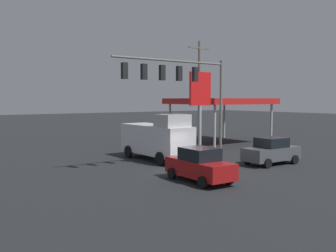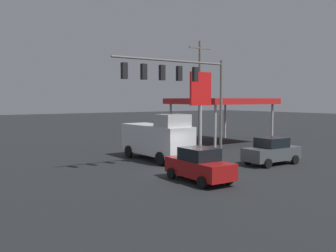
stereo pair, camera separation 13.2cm
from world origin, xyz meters
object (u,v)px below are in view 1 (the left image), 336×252
(traffic_signal_assembly, at_px, (180,82))
(sedan_waiting, at_px, (271,151))
(utility_pole, at_px, (199,94))
(sedan_far, at_px, (200,165))
(delivery_truck, at_px, (157,138))
(price_sign, at_px, (200,94))

(traffic_signal_assembly, bearing_deg, sedan_waiting, 152.34)
(traffic_signal_assembly, relative_size, sedan_waiting, 2.05)
(utility_pole, xyz_separation_m, sedan_far, (8.07, 9.45, -4.22))
(delivery_truck, distance_m, sedan_waiting, 8.45)
(delivery_truck, bearing_deg, traffic_signal_assembly, -5.17)
(utility_pole, bearing_deg, sedan_waiting, 88.67)
(delivery_truck, height_order, sedan_waiting, delivery_truck)
(traffic_signal_assembly, xyz_separation_m, sedan_far, (2.00, 4.38, -4.88))
(sedan_far, bearing_deg, delivery_truck, 165.60)
(price_sign, xyz_separation_m, delivery_truck, (4.96, 0.80, -3.43))
(traffic_signal_assembly, bearing_deg, price_sign, -142.64)
(utility_pole, relative_size, sedan_waiting, 2.19)
(sedan_waiting, bearing_deg, sedan_far, 11.07)
(traffic_signal_assembly, relative_size, price_sign, 1.31)
(traffic_signal_assembly, height_order, sedan_far, traffic_signal_assembly)
(sedan_waiting, bearing_deg, traffic_signal_assembly, -25.94)
(utility_pole, distance_m, price_sign, 1.37)
(traffic_signal_assembly, bearing_deg, utility_pole, -140.12)
(delivery_truck, height_order, sedan_far, delivery_truck)
(sedan_waiting, bearing_deg, price_sign, -83.04)
(traffic_signal_assembly, distance_m, price_sign, 6.62)
(sedan_far, relative_size, sedan_waiting, 1.00)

